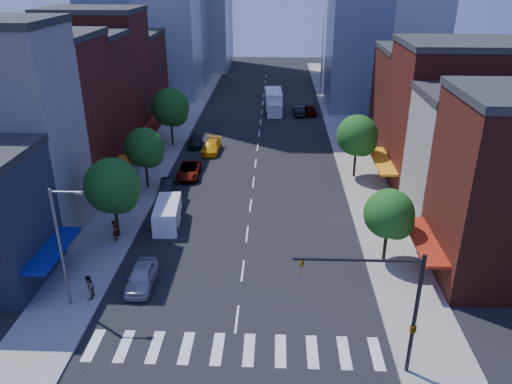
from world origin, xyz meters
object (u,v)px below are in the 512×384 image
taxi (212,147)px  pedestrian_near (115,231)px  parked_car_third (189,171)px  traffic_car_oncoming (299,111)px  parked_car_front (142,277)px  traffic_car_far (310,110)px  parked_car_rear (195,141)px  cargo_van_far (168,215)px  box_truck (274,102)px  parked_car_second (167,186)px  cargo_van_near (167,218)px  pedestrian_far (89,287)px

taxi → pedestrian_near: (-5.52, -23.60, 0.36)m
parked_car_third → traffic_car_oncoming: 30.11m
parked_car_front → traffic_car_far: (15.48, 49.02, -0.03)m
parked_car_rear → cargo_van_far: (0.97, -22.89, 0.48)m
parked_car_rear → traffic_car_far: traffic_car_far is taller
cargo_van_far → taxi: (1.57, 20.39, -0.36)m
parked_car_third → traffic_car_oncoming: (13.60, 26.86, 0.01)m
taxi → box_truck: (7.89, 20.21, 0.89)m
taxi → traffic_car_far: bearing=58.0°
traffic_car_far → box_truck: size_ratio=0.51×
parked_car_front → parked_car_rear: 32.57m
parked_car_rear → traffic_car_oncoming: 21.62m
parked_car_front → parked_car_second: (-1.67, 17.40, -0.16)m
cargo_van_far → parked_car_second: bearing=97.3°
parked_car_rear → pedestrian_near: bearing=-100.8°
cargo_van_near → box_truck: size_ratio=0.54×
box_truck → parked_car_front: bearing=-103.4°
cargo_van_near → pedestrian_far: (-3.33, -11.30, 0.08)m
parked_car_third → cargo_van_near: (0.00, -12.31, 0.26)m
parked_car_second → traffic_car_far: size_ratio=0.86×
parked_car_rear → cargo_van_near: (0.96, -23.19, 0.36)m
cargo_van_far → pedestrian_far: (-3.34, -11.61, -0.03)m
taxi → pedestrian_far: bearing=-94.5°
pedestrian_far → cargo_van_near: bearing=157.0°
parked_car_rear → box_truck: size_ratio=0.50×
traffic_car_far → cargo_van_near: bearing=63.9°
parked_car_rear → cargo_van_near: cargo_van_near is taller
parked_car_third → traffic_car_oncoming: size_ratio=1.16×
parked_car_third → pedestrian_near: (-3.93, -15.22, 0.38)m
parked_car_front → cargo_van_near: 9.36m
parked_car_front → traffic_car_far: parked_car_front is taller
cargo_van_near → cargo_van_far: size_ratio=0.88×
parked_car_second → parked_car_rear: bearing=82.1°
parked_car_third → cargo_van_far: cargo_van_far is taller
cargo_van_near → traffic_car_far: cargo_van_near is taller
taxi → pedestrian_far: pedestrian_far is taller
cargo_van_near → pedestrian_far: bearing=-107.8°
parked_car_rear → taxi: taxi is taller
parked_car_second → cargo_van_far: bearing=-83.0°
traffic_car_far → box_truck: bearing=-16.5°
box_truck → pedestrian_near: bearing=-109.7°
parked_car_rear → traffic_car_oncoming: (14.56, 15.98, 0.11)m
parked_car_second → pedestrian_near: pedestrian_near is taller
parked_car_rear → parked_car_second: bearing=-97.0°
parked_car_second → pedestrian_near: 11.18m
traffic_car_oncoming → traffic_car_far: bearing=-170.5°
parked_car_rear → box_truck: 20.58m
parked_car_second → traffic_car_oncoming: size_ratio=0.85×
parked_car_rear → pedestrian_far: (-2.37, -34.50, 0.44)m
parked_car_front → cargo_van_far: cargo_van_far is taller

